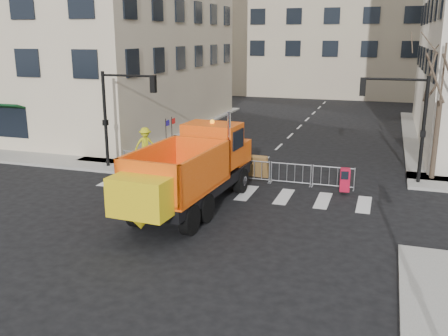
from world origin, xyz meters
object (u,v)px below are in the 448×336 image
(plow_truck, at_px, (191,169))
(cop_c, at_px, (206,162))
(cop_b, at_px, (229,166))
(newspaper_box, at_px, (345,180))
(cop_a, at_px, (231,164))
(worker, at_px, (145,144))

(plow_truck, distance_m, cop_c, 4.66)
(cop_b, relative_size, cop_c, 0.87)
(plow_truck, distance_m, newspaper_box, 7.47)
(cop_a, xyz_separation_m, newspaper_box, (5.70, -0.23, -0.24))
(plow_truck, bearing_deg, worker, 43.51)
(cop_b, distance_m, newspaper_box, 5.78)
(plow_truck, bearing_deg, cop_a, -0.66)
(cop_b, distance_m, worker, 6.20)
(cop_a, relative_size, newspaper_box, 1.70)
(cop_a, distance_m, cop_c, 1.31)
(worker, xyz_separation_m, newspaper_box, (11.58, -2.38, -0.44))
(cop_c, distance_m, worker, 5.06)
(cop_b, distance_m, cop_c, 1.24)
(cop_a, height_order, newspaper_box, cop_a)
(newspaper_box, bearing_deg, worker, 160.98)
(cop_b, xyz_separation_m, cop_c, (-1.24, 0.00, 0.12))
(plow_truck, bearing_deg, newspaper_box, -51.20)
(cop_c, bearing_deg, cop_b, 148.77)
(newspaper_box, bearing_deg, plow_truck, -152.22)
(plow_truck, distance_m, cop_b, 4.59)
(cop_c, distance_m, newspaper_box, 7.01)
(cop_a, relative_size, worker, 0.95)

